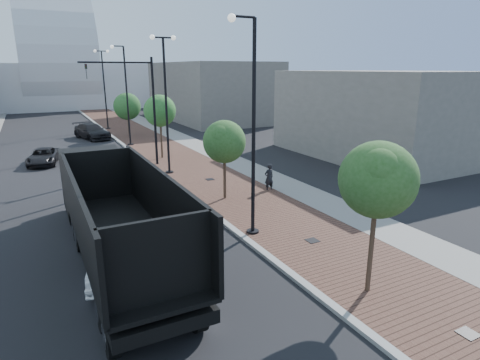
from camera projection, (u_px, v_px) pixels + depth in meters
name	position (u px, v px, depth m)	size (l,w,h in m)	color
sidewalk	(144.00, 134.00, 44.89)	(7.00, 140.00, 0.12)	#4C2D23
concrete_strip	(168.00, 132.00, 46.09)	(2.40, 140.00, 0.13)	slate
curb	(112.00, 137.00, 43.33)	(0.30, 140.00, 0.14)	gray
dump_truck	(105.00, 205.00, 16.95)	(2.97, 13.91, 3.84)	black
white_sedan	(126.00, 247.00, 14.77)	(1.78, 5.09, 1.68)	white
dark_car_mid	(44.00, 156.00, 31.06)	(2.00, 4.34, 1.21)	black
dark_car_far	(92.00, 131.00, 42.23)	(2.20, 5.42, 1.57)	black
pedestrian	(269.00, 178.00, 24.06)	(0.63, 0.41, 1.72)	black
streetlight_1	(251.00, 139.00, 16.78)	(1.44, 0.56, 9.21)	black
streetlight_2	(166.00, 105.00, 26.95)	(1.72, 0.56, 9.28)	black
streetlight_3	(126.00, 100.00, 37.27)	(1.44, 0.56, 9.21)	black
streetlight_4	(105.00, 89.00, 47.44)	(1.72, 0.56, 9.28)	black
traffic_mast	(142.00, 100.00, 29.06)	(5.09, 0.20, 8.00)	black
tree_0	(378.00, 180.00, 12.31)	(2.44, 2.40, 5.12)	#382619
tree_1	(225.00, 142.00, 21.86)	(2.40, 2.35, 4.53)	#382619
tree_2	(160.00, 111.00, 31.95)	(2.57, 2.55, 5.21)	#382619
tree_3	(128.00, 106.00, 42.36)	(2.83, 2.83, 4.73)	#382619
convention_center	(56.00, 74.00, 79.26)	(50.00, 30.00, 50.00)	#B5BAC0
commercial_block_ne	(211.00, 91.00, 57.93)	(12.00, 22.00, 8.00)	#615D57
commercial_block_e	(376.00, 114.00, 33.34)	(10.00, 16.00, 7.00)	#625E58
utility_cover_0	(468.00, 333.00, 11.09)	(0.50, 0.50, 0.02)	black
utility_cover_1	(312.00, 240.00, 17.06)	(0.50, 0.50, 0.02)	black
utility_cover_2	(210.00, 179.00, 26.45)	(0.50, 0.50, 0.02)	black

